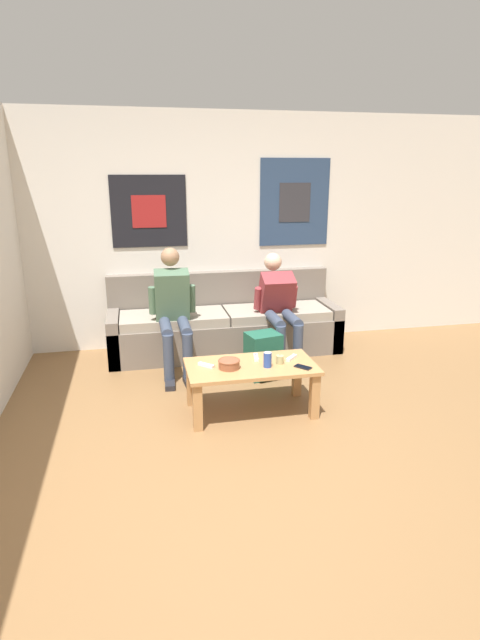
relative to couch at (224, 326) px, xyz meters
name	(u,v)px	position (x,y,z in m)	size (l,w,h in m)	color
ground_plane	(253,477)	(-0.25, -2.42, -0.28)	(18.00, 18.00, 0.00)	brown
wall_back	(196,232)	(-0.25, 0.36, 0.99)	(10.00, 0.07, 2.55)	silver
couch	(224,326)	(0.00, 0.00, 0.00)	(2.50, 0.73, 0.84)	#70665B
coffee_table	(251,374)	(-0.05, -1.50, 0.05)	(1.05, 0.56, 0.41)	#B27F4C
person_seated_adult	(173,307)	(-0.58, -0.41, 0.36)	(0.47, 0.85, 1.20)	#384256
person_seated_teen	(279,304)	(0.52, -0.36, 0.31)	(0.47, 0.93, 1.09)	#384256
backpack	(264,356)	(0.23, -0.82, -0.07)	(0.35, 0.34, 0.44)	#1E5642
ceramic_bowl	(229,363)	(-0.24, -1.54, 0.17)	(0.18, 0.18, 0.07)	brown
pillar_candle	(280,360)	(0.18, -1.53, 0.16)	(0.06, 0.06, 0.08)	tan
drink_can_blue	(268,360)	(0.07, -1.57, 0.19)	(0.07, 0.07, 0.12)	#28479E
game_controller_near_left	(206,365)	(-0.41, -1.46, 0.14)	(0.13, 0.13, 0.03)	white
game_controller_near_right	(291,358)	(0.31, -1.45, 0.14)	(0.12, 0.13, 0.03)	white
game_controller_far_center	(256,357)	(0.02, -1.37, 0.14)	(0.06, 0.15, 0.03)	white
cell_phone	(303,367)	(0.34, -1.65, 0.13)	(0.14, 0.15, 0.01)	black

